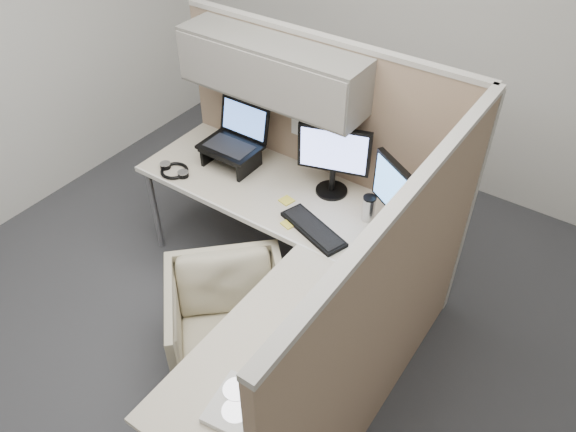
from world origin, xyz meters
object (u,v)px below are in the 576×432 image
Objects in this scene: monitor_left at (334,155)px; keyboard at (313,229)px; desk at (279,251)px; office_chair at (229,319)px.

monitor_left reaches higher than keyboard.
desk is 4.49× the size of keyboard.
desk is at bearing -93.90° from keyboard.
office_chair is 1.56× the size of keyboard.
monitor_left is 1.05× the size of keyboard.
keyboard is (0.09, 0.21, 0.05)m from desk.
office_chair is (-0.12, -0.34, -0.34)m from desk.
keyboard reaches higher than office_chair.
keyboard is (0.21, 0.55, 0.39)m from office_chair.
office_chair is at bearing -91.65° from keyboard.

